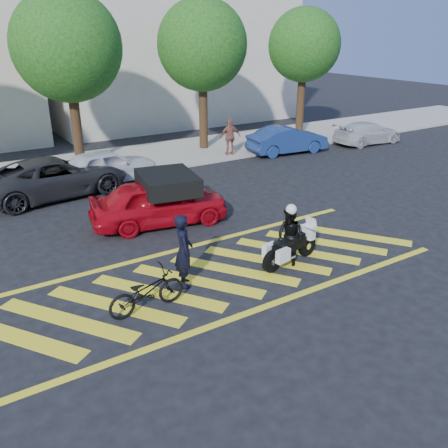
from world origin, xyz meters
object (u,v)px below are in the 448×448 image
parked_mid_right (106,166)px  bicycle (147,291)px  police_motorcycle (290,247)px  officer_bike (184,251)px  parked_mid_left (56,177)px  officer_moto (290,237)px  parked_right (288,140)px  red_convertible (159,202)px  parked_far_right (368,133)px

parked_mid_right → bicycle: bearing=158.9°
police_motorcycle → parked_mid_right: (-1.72, 9.70, 0.22)m
officer_bike → parked_mid_left: 8.75m
bicycle → parked_mid_right: 10.09m
officer_bike → officer_moto: officer_bike is taller
bicycle → parked_right: (12.05, 9.77, 0.20)m
officer_moto → parked_right: officer_moto is taller
officer_bike → police_motorcycle: officer_bike is taller
officer_moto → red_convertible: officer_moto is taller
officer_bike → parked_far_right: (15.93, 8.53, -0.35)m
police_motorcycle → parked_mid_right: parked_mid_right is taller
parked_right → red_convertible: bearing=125.0°
parked_right → parked_far_right: bearing=-90.8°
bicycle → officer_moto: size_ratio=1.16×
parked_right → parked_mid_right: bearing=96.5°
red_convertible → parked_mid_right: (0.04, 5.20, -0.04)m
bicycle → officer_moto: officer_moto is taller
parked_right → parked_far_right: size_ratio=1.02×
parked_mid_right → parked_far_right: bearing=-99.3°
parked_mid_left → parked_right: parked_mid_left is taller
parked_mid_left → parked_mid_right: size_ratio=1.28×
police_motorcycle → red_convertible: 4.84m
bicycle → parked_far_right: parked_far_right is taller
parked_mid_right → parked_far_right: size_ratio=1.02×
parked_far_right → police_motorcycle: bearing=127.6°
police_motorcycle → parked_right: (7.84, 9.70, 0.20)m
officer_bike → police_motorcycle: (2.95, -0.50, -0.45)m
parked_mid_right → parked_mid_left: bearing=96.3°
parked_right → parked_far_right: (5.15, -0.66, -0.09)m
bicycle → red_convertible: size_ratio=0.42×
officer_moto → parked_mid_left: (-3.87, 9.19, -0.05)m
bicycle → parked_far_right: bearing=-65.6°
officer_bike → officer_moto: (2.93, -0.50, -0.14)m
officer_bike → parked_mid_left: officer_bike is taller
police_motorcycle → parked_right: 12.47m
officer_moto → police_motorcycle: bearing=58.6°
parked_mid_right → parked_right: size_ratio=1.01×
red_convertible → parked_mid_right: 5.20m
officer_bike → parked_right: bearing=-31.9°
police_motorcycle → bicycle: bearing=171.2°
bicycle → red_convertible: red_convertible is taller
parked_mid_right → parked_right: 9.56m
parked_mid_left → parked_right: 11.73m
parked_mid_right → parked_right: (9.56, 0.00, -0.03)m
officer_bike → bicycle: officer_bike is taller
police_motorcycle → parked_mid_left: bearing=103.1°
parked_right → police_motorcycle: bearing=147.6°
parked_mid_right → police_motorcycle: bearing=-176.7°
officer_moto → parked_far_right: bearing=115.0°
bicycle → parked_mid_right: size_ratio=0.44×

